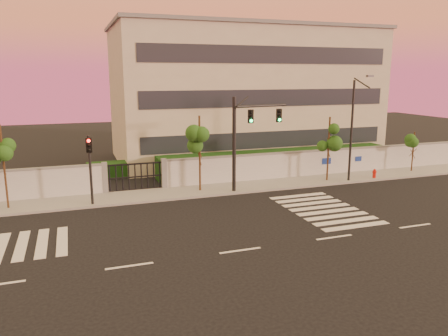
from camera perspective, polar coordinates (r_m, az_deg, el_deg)
The scene contains 14 objects.
ground at distance 20.32m, azimuth 2.12°, elevation -10.73°, with size 120.00×120.00×0.00m, color black.
sidewalk at distance 29.79m, azimuth -5.31°, elevation -3.17°, with size 60.00×3.00×0.15m, color gray.
perimeter_wall at distance 30.99m, azimuth -5.84°, elevation -0.69°, with size 60.00×0.36×2.20m.
hedge_row at distance 33.89m, azimuth -5.18°, elevation -0.01°, with size 41.00×4.25×1.80m.
institutional_building at distance 42.53m, azimuth 2.62°, elevation 9.72°, with size 24.40×12.40×12.25m.
road_markings at distance 23.20m, azimuth -4.99°, elevation -7.79°, with size 57.00×7.62×0.02m.
street_tree_c at distance 28.27m, azimuth -26.95°, elevation 2.37°, with size 1.44×1.14×5.10m.
street_tree_d at distance 29.27m, azimuth -3.18°, elevation 4.15°, with size 1.62×1.29×5.24m.
street_tree_e at distance 33.11m, azimuth 13.59°, elevation 4.29°, with size 1.63×1.30×4.88m.
street_tree_f at distance 38.76m, azimuth 23.55°, elevation 3.05°, with size 1.35×1.07×3.37m.
traffic_signal_main at distance 29.29m, azimuth 2.85°, elevation 4.63°, with size 4.08×0.94×6.48m.
traffic_signal_secondary at distance 27.35m, azimuth -17.11°, elevation 0.78°, with size 0.34×0.33×4.37m.
streetlight_east at distance 33.23m, azimuth 16.51°, elevation 5.31°, with size 0.47×1.89×7.88m.
fire_hydrant at distance 35.37m, azimuth 19.03°, elevation -0.79°, with size 0.33×0.31×0.84m.
Camera 1 is at (-6.92, -17.41, 7.85)m, focal length 35.00 mm.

